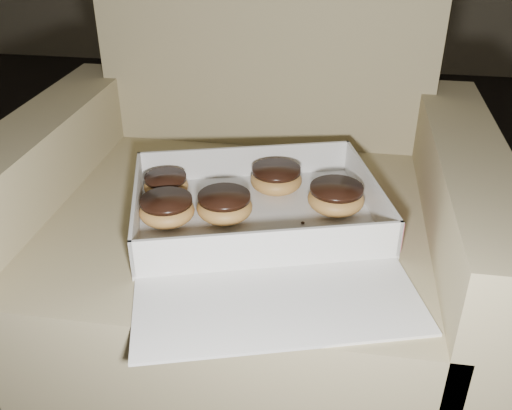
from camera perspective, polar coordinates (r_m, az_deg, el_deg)
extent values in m
plane|color=black|center=(1.51, -12.35, -10.92)|extent=(4.50, 4.50, 0.00)
cube|color=#92835D|center=(1.22, -1.23, -8.54)|extent=(0.74, 0.74, 0.43)
cube|color=#92835D|center=(1.32, 1.26, 17.90)|extent=(0.74, 0.14, 0.53)
cube|color=#92835D|center=(1.30, -19.01, -3.85)|extent=(0.12, 0.74, 0.58)
cube|color=#92835D|center=(1.18, 18.36, -7.30)|extent=(0.12, 0.74, 0.58)
cube|color=silver|center=(1.04, 0.00, -1.14)|extent=(0.50, 0.43, 0.01)
cube|color=silver|center=(1.16, -1.03, 4.38)|extent=(0.41, 0.13, 0.06)
cube|color=silver|center=(0.89, 1.35, -4.36)|extent=(0.41, 0.13, 0.06)
cube|color=silver|center=(1.02, -11.83, -0.20)|extent=(0.10, 0.31, 0.06)
cube|color=silver|center=(1.07, 11.30, 1.32)|extent=(0.10, 0.31, 0.06)
cube|color=#C7506C|center=(1.07, 11.53, 1.33)|extent=(0.09, 0.30, 0.05)
cube|color=silver|center=(0.84, 2.29, -9.99)|extent=(0.46, 0.30, 0.01)
ellipsoid|color=#C39044|center=(1.11, 2.03, 2.53)|extent=(0.10, 0.10, 0.05)
cylinder|color=black|center=(1.10, 2.05, 3.51)|extent=(0.09, 0.09, 0.01)
ellipsoid|color=#C39044|center=(1.02, -3.17, -0.23)|extent=(0.10, 0.10, 0.05)
cylinder|color=black|center=(1.01, -3.20, 0.80)|extent=(0.09, 0.09, 0.01)
ellipsoid|color=#C39044|center=(1.02, -8.89, -0.59)|extent=(0.10, 0.10, 0.05)
cylinder|color=black|center=(1.01, -8.98, 0.42)|extent=(0.09, 0.09, 0.01)
ellipsoid|color=#C39044|center=(1.05, 7.99, 0.59)|extent=(0.10, 0.10, 0.05)
cylinder|color=black|center=(1.04, 8.07, 1.63)|extent=(0.10, 0.10, 0.01)
ellipsoid|color=#C39044|center=(1.11, -8.97, 1.89)|extent=(0.09, 0.09, 0.04)
cylinder|color=black|center=(1.10, -9.04, 2.72)|extent=(0.08, 0.08, 0.01)
ellipsoid|color=black|center=(0.97, 2.06, -3.44)|extent=(0.01, 0.01, 0.00)
ellipsoid|color=black|center=(0.96, -10.53, -4.47)|extent=(0.01, 0.01, 0.00)
ellipsoid|color=black|center=(1.02, 4.70, -1.79)|extent=(0.01, 0.01, 0.00)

